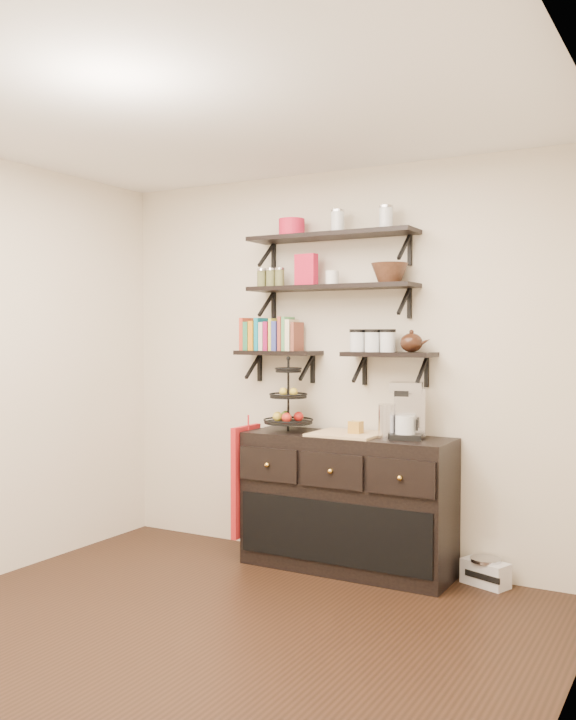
{
  "coord_description": "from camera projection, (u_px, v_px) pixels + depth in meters",
  "views": [
    {
      "loc": [
        2.28,
        -3.05,
        1.57
      ],
      "look_at": [
        -0.07,
        1.15,
        1.4
      ],
      "focal_mm": 38.0,
      "sensor_mm": 36.0,
      "label": 1
    }
  ],
  "objects": [
    {
      "name": "glass_canisters",
      "position": [
        372.0,
        342.0,
        5.05
      ],
      "size": [
        0.32,
        0.1,
        0.13
      ],
      "color": "silver",
      "rests_on": "shelf_low_right"
    },
    {
      "name": "shelf_low_right",
      "position": [
        389.0,
        355.0,
        4.99
      ],
      "size": [
        0.6,
        0.25,
        0.23
      ],
      "color": "black",
      "rests_on": "back_wall"
    },
    {
      "name": "shelf_low_left",
      "position": [
        279.0,
        354.0,
        5.4
      ],
      "size": [
        0.6,
        0.25,
        0.23
      ],
      "color": "black",
      "rests_on": "back_wall"
    },
    {
      "name": "sideboard",
      "position": [
        347.0,
        502.0,
        5.05
      ],
      "size": [
        1.4,
        0.5,
        0.92
      ],
      "color": "black",
      "rests_on": "floor"
    },
    {
      "name": "ramekins",
      "position": [
        332.0,
        278.0,
        5.16
      ],
      "size": [
        0.09,
        0.09,
        0.1
      ],
      "primitive_type": "cylinder",
      "color": "white",
      "rests_on": "shelf_mid"
    },
    {
      "name": "thermal_carafe",
      "position": [
        387.0,
        421.0,
        4.87
      ],
      "size": [
        0.11,
        0.11,
        0.22
      ],
      "primitive_type": "cylinder",
      "color": "silver",
      "rests_on": "sideboard"
    },
    {
      "name": "recipe_box",
      "position": [
        306.0,
        270.0,
        5.26
      ],
      "size": [
        0.17,
        0.08,
        0.22
      ],
      "primitive_type": "cube",
      "rotation": [
        0.0,
        0.0,
        -0.12
      ],
      "color": "red",
      "rests_on": "shelf_mid"
    },
    {
      "name": "fruit_stand",
      "position": [
        289.0,
        406.0,
        5.24
      ],
      "size": [
        0.33,
        0.33,
        0.49
      ],
      "rotation": [
        0.0,
        0.0,
        0.14
      ],
      "color": "black",
      "rests_on": "sideboard"
    },
    {
      "name": "coffee_maker",
      "position": [
        408.0,
        412.0,
        4.84
      ],
      "size": [
        0.24,
        0.24,
        0.36
      ],
      "rotation": [
        0.0,
        0.0,
        0.28
      ],
      "color": "black",
      "rests_on": "sideboard"
    },
    {
      "name": "candle",
      "position": [
        356.0,
        427.0,
        5.0
      ],
      "size": [
        0.08,
        0.08,
        0.08
      ],
      "primitive_type": "cube",
      "color": "#AA7727",
      "rests_on": "sideboard"
    },
    {
      "name": "walnut_bowl",
      "position": [
        390.0,
        273.0,
        4.96
      ],
      "size": [
        0.24,
        0.24,
        0.13
      ],
      "primitive_type": null,
      "color": "black",
      "rests_on": "shelf_mid"
    },
    {
      "name": "red_pot",
      "position": [
        292.0,
        228.0,
        5.3
      ],
      "size": [
        0.18,
        0.18,
        0.12
      ],
      "primitive_type": "cylinder",
      "color": "red",
      "rests_on": "shelf_top"
    },
    {
      "name": "apron",
      "position": [
        246.0,
        480.0,
        5.31
      ],
      "size": [
        0.04,
        0.33,
        0.76
      ],
      "primitive_type": "cube",
      "color": "#9E1711",
      "rests_on": "sideboard"
    },
    {
      "name": "shelf_mid",
      "position": [
        331.0,
        288.0,
        5.17
      ],
      "size": [
        1.2,
        0.27,
        0.23
      ],
      "color": "black",
      "rests_on": "back_wall"
    },
    {
      "name": "teapot",
      "position": [
        411.0,
        341.0,
        4.91
      ],
      "size": [
        0.22,
        0.17,
        0.15
      ],
      "primitive_type": null,
      "rotation": [
        0.0,
        0.0,
        -0.15
      ],
      "color": "black",
      "rests_on": "shelf_low_right"
    },
    {
      "name": "shelf_top",
      "position": [
        331.0,
        236.0,
        5.16
      ],
      "size": [
        1.2,
        0.27,
        0.23
      ],
      "color": "black",
      "rests_on": "back_wall"
    },
    {
      "name": "floor",
      "position": [
        189.0,
        646.0,
        3.83
      ],
      "size": [
        3.5,
        3.5,
        0.0
      ],
      "primitive_type": "plane",
      "color": "black",
      "rests_on": "ground"
    },
    {
      "name": "radio",
      "position": [
        485.0,
        572.0,
        4.74
      ],
      "size": [
        0.32,
        0.25,
        0.17
      ],
      "rotation": [
        0.0,
        0.0,
        -0.36
      ],
      "color": "silver",
      "rests_on": "floor"
    },
    {
      "name": "right_wall",
      "position": [
        555.0,
        391.0,
        2.92
      ],
      "size": [
        0.02,
        3.5,
        2.7
      ],
      "primitive_type": "cube",
      "color": "beige",
      "rests_on": "ground"
    },
    {
      "name": "cookbooks",
      "position": [
        272.0,
        334.0,
        5.42
      ],
      "size": [
        0.43,
        0.15,
        0.26
      ],
      "color": "#C13C25",
      "rests_on": "shelf_low_left"
    },
    {
      "name": "ceiling",
      "position": [
        186.0,
        104.0,
        3.73
      ],
      "size": [
        3.5,
        3.5,
        0.02
      ],
      "primitive_type": "cube",
      "color": "white",
      "rests_on": "back_wall"
    },
    {
      "name": "back_wall",
      "position": [
        339.0,
        365.0,
        5.3
      ],
      "size": [
        3.5,
        0.02,
        2.7
      ],
      "primitive_type": "cube",
      "color": "beige",
      "rests_on": "ground"
    }
  ]
}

